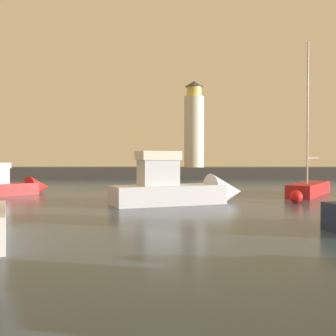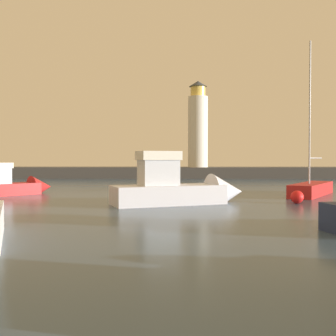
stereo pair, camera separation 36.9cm
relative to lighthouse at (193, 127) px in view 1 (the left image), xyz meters
name	(u,v)px [view 1 (the left image)]	position (x,y,z in m)	size (l,w,h in m)	color
ground_plane	(161,196)	(-4.21, -29.13, -7.37)	(220.00, 220.00, 0.00)	#384C60
breakwater	(164,172)	(-4.21, 0.00, -6.61)	(65.42, 6.75, 1.53)	#423F3D
lighthouse	(193,127)	(0.00, 0.00, 0.00)	(2.83, 2.83, 12.34)	silver
motorboat_2	(10,185)	(-15.71, -28.12, -6.60)	(5.92, 5.97, 2.90)	#B21E1E
motorboat_3	(184,189)	(-2.68, -33.99, -6.45)	(8.83, 5.39, 3.77)	silver
sailboat_moored	(308,188)	(6.96, -28.29, -6.82)	(5.22, 7.07, 11.41)	#B21E1E
mooring_buoy	(295,197)	(4.23, -33.88, -6.97)	(0.81, 0.81, 0.81)	red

